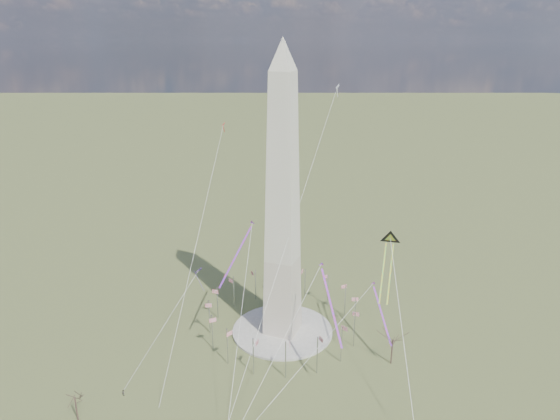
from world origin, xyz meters
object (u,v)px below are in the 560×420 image
(person_west, at_px, (123,393))
(kite_delta_black, at_px, (390,242))
(tree_near, at_px, (393,338))
(washington_monument, at_px, (283,205))

(person_west, height_order, kite_delta_black, kite_delta_black)
(tree_near, height_order, kite_delta_black, kite_delta_black)
(kite_delta_black, bearing_deg, washington_monument, 3.21)
(washington_monument, bearing_deg, person_west, -123.41)
(washington_monument, distance_m, kite_delta_black, 36.76)
(tree_near, distance_m, person_west, 84.25)
(washington_monument, height_order, tree_near, washington_monument)
(person_west, relative_size, kite_delta_black, 0.09)
(tree_near, relative_size, person_west, 7.22)
(tree_near, height_order, person_west, tree_near)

